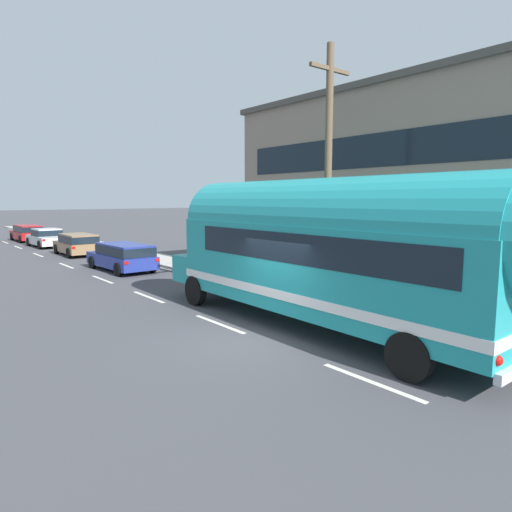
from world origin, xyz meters
TOP-DOWN VIEW (x-y plane):
  - ground_plane at (0.00, 0.00)m, footprint 300.00×300.00m
  - lane_markings at (2.59, 12.80)m, footprint 3.80×80.00m
  - sidewalk_slab at (4.81, 10.00)m, footprint 2.28×90.00m
  - roadside_building at (12.33, -0.43)m, footprint 11.85×19.35m
  - utility_pole at (4.20, 1.51)m, footprint 1.80×0.24m
  - painted_bus at (1.83, -0.82)m, footprint 2.69×12.70m
  - car_lead at (1.71, 12.74)m, footprint 2.04×4.68m
  - car_second at (1.93, 20.56)m, footprint 1.98×4.29m
  - car_third at (1.77, 27.24)m, footprint 2.09×4.42m
  - car_fourth at (1.70, 33.06)m, footprint 1.89×4.78m

SIDE VIEW (x-z plane):
  - ground_plane at x=0.00m, z-range 0.00..0.00m
  - lane_markings at x=2.59m, z-range 0.00..0.01m
  - sidewalk_slab at x=4.81m, z-range 0.00..0.15m
  - car_third at x=1.77m, z-range 0.05..1.42m
  - car_second at x=1.93m, z-range 0.11..1.48m
  - car_lead at x=1.71m, z-range 0.11..1.48m
  - car_fourth at x=1.70m, z-range 0.11..1.48m
  - painted_bus at x=1.83m, z-range 0.24..4.36m
  - roadside_building at x=12.33m, z-range 0.00..7.84m
  - utility_pole at x=4.20m, z-range 0.17..8.67m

